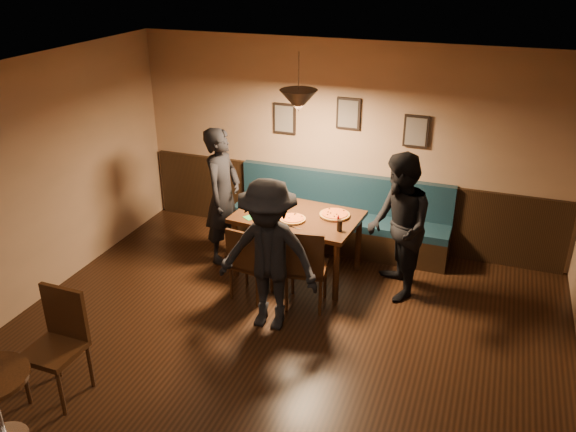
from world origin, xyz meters
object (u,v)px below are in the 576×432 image
object	(u,v)px
chair_near_right	(306,266)
diner_right	(398,227)
diner_left	(223,196)
diner_front	(268,256)
chair_near_left	(251,261)
soda_glass	(340,225)
cafe_chair_far	(54,349)
dining_table	(297,244)
tabasco_bottle	(338,219)
booth_bench	(339,215)

from	to	relation	value
chair_near_right	diner_right	size ratio (longest dim) A/B	0.58
diner_left	diner_front	world-z (taller)	diner_left
chair_near_left	soda_glass	xyz separation A→B (m)	(0.94, 0.47, 0.41)
diner_front	cafe_chair_far	bearing A→B (deg)	-130.28
dining_table	diner_front	xyz separation A→B (m)	(0.09, -1.20, 0.46)
chair_near_right	cafe_chair_far	distance (m)	2.80
diner_front	cafe_chair_far	distance (m)	2.26
chair_near_right	tabasco_bottle	bearing A→B (deg)	63.95
diner_front	chair_near_left	bearing A→B (deg)	130.10
dining_table	soda_glass	distance (m)	0.81
cafe_chair_far	chair_near_left	bearing A→B (deg)	-113.30
cafe_chair_far	diner_left	bearing A→B (deg)	-94.30
chair_near_left	diner_front	world-z (taller)	diner_front
chair_near_right	diner_front	xyz separation A→B (m)	(-0.26, -0.52, 0.35)
dining_table	chair_near_right	world-z (taller)	chair_near_right
diner_left	diner_front	size ratio (longest dim) A/B	1.05
diner_left	tabasco_bottle	size ratio (longest dim) A/B	15.39
diner_front	chair_near_right	bearing A→B (deg)	62.60
chair_near_left	soda_glass	bearing A→B (deg)	33.84
diner_front	tabasco_bottle	xyz separation A→B (m)	(0.45, 1.13, 0.01)
dining_table	soda_glass	size ratio (longest dim) A/B	11.16
diner_front	tabasco_bottle	size ratio (longest dim) A/B	14.68
chair_near_right	chair_near_left	bearing A→B (deg)	175.08
diner_front	booth_bench	bearing A→B (deg)	82.87
chair_near_right	diner_right	distance (m)	1.17
diner_left	soda_glass	bearing A→B (deg)	-99.78
tabasco_bottle	dining_table	bearing A→B (deg)	172.77
chair_near_right	diner_right	xyz separation A→B (m)	(0.92, 0.61, 0.37)
dining_table	cafe_chair_far	world-z (taller)	cafe_chair_far
chair_near_left	cafe_chair_far	xyz separation A→B (m)	(-1.00, -2.21, 0.06)
diner_right	chair_near_left	bearing A→B (deg)	-91.46
chair_near_right	cafe_chair_far	xyz separation A→B (m)	(-1.67, -2.25, 0.01)
tabasco_bottle	diner_front	bearing A→B (deg)	-111.75
soda_glass	tabasco_bottle	bearing A→B (deg)	110.14
tabasco_bottle	cafe_chair_far	world-z (taller)	cafe_chair_far
chair_near_left	booth_bench	bearing A→B (deg)	74.94
diner_left	cafe_chair_far	bearing A→B (deg)	174.83
dining_table	chair_near_right	distance (m)	0.77
booth_bench	tabasco_bottle	xyz separation A→B (m)	(0.23, -0.92, 0.37)
dining_table	soda_glass	world-z (taller)	soda_glass
chair_near_right	cafe_chair_far	size ratio (longest dim) A/B	0.98
chair_near_left	chair_near_right	bearing A→B (deg)	10.56
booth_bench	diner_front	distance (m)	2.10
dining_table	tabasco_bottle	world-z (taller)	tabasco_bottle
diner_front	soda_glass	bearing A→B (deg)	60.41
chair_near_left	tabasco_bottle	distance (m)	1.16
booth_bench	soda_glass	size ratio (longest dim) A/B	22.06
diner_right	cafe_chair_far	size ratio (longest dim) A/B	1.68
chair_near_left	chair_near_right	size ratio (longest dim) A/B	0.91
chair_near_left	soda_glass	size ratio (longest dim) A/B	6.90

